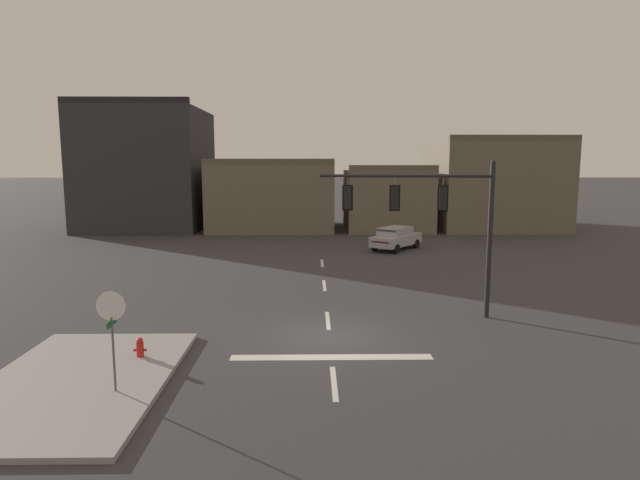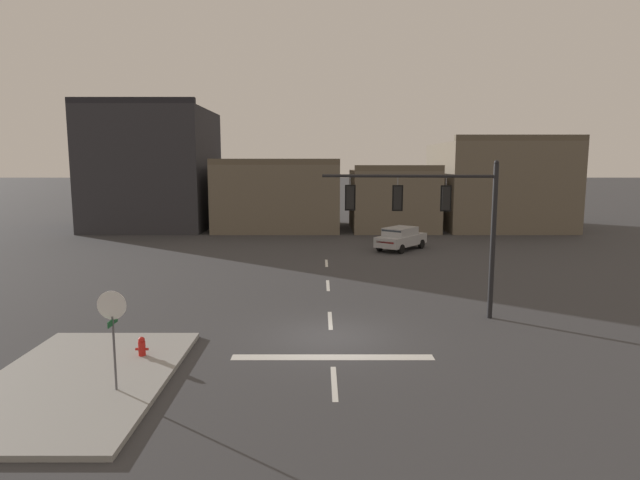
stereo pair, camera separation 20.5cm
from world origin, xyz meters
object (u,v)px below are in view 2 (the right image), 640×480
object	(u,v)px
car_lot_nearside	(398,238)
fire_hydrant	(139,350)
stop_sign	(109,317)
signal_mast_near_side	(433,211)

from	to	relation	value
car_lot_nearside	fire_hydrant	distance (m)	24.07
stop_sign	fire_hydrant	distance (m)	3.12
signal_mast_near_side	fire_hydrant	xyz separation A→B (m)	(-10.06, -4.85, -3.91)
stop_sign	fire_hydrant	bearing A→B (deg)	93.40
car_lot_nearside	stop_sign	bearing A→B (deg)	-114.97
stop_sign	car_lot_nearside	bearing A→B (deg)	65.03
signal_mast_near_side	car_lot_nearside	xyz separation A→B (m)	(1.18, 16.43, -3.38)
stop_sign	fire_hydrant	xyz separation A→B (m)	(-0.15, 2.53, -1.82)
signal_mast_near_side	stop_sign	world-z (taller)	signal_mast_near_side
signal_mast_near_side	car_lot_nearside	distance (m)	16.82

